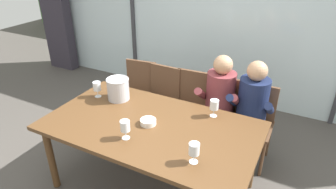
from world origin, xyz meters
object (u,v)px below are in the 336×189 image
ice_bucket_primary (118,89)px  wine_glass_by_left_taster (125,126)px  wine_glass_center_pour (194,150)px  dining_table (151,131)px  tasting_bowl (148,122)px  wine_glass_near_bucket (214,105)px  chair_right_of_center (224,110)px  chair_left_of_center (162,96)px  person_maroon_top (218,102)px  chair_center (190,102)px  chair_near_window_right (254,118)px  chair_near_curtain (139,90)px  wine_glass_by_right_taster (97,87)px  person_navy_polo (250,109)px

ice_bucket_primary → wine_glass_by_left_taster: bearing=-49.4°
wine_glass_center_pour → wine_glass_by_left_taster: bearing=178.5°
dining_table → wine_glass_by_left_taster: wine_glass_by_left_taster is taller
tasting_bowl → wine_glass_near_bucket: bearing=40.4°
wine_glass_center_pour → chair_right_of_center: bearing=96.6°
dining_table → chair_left_of_center: size_ratio=2.23×
chair_right_of_center → wine_glass_center_pour: wine_glass_center_pour is taller
dining_table → person_maroon_top: (0.38, 0.83, 0.00)m
dining_table → wine_glass_by_left_taster: 0.35m
chair_center → ice_bucket_primary: bearing=-130.8°
chair_right_of_center → ice_bucket_primary: bearing=-143.0°
chair_right_of_center → chair_near_window_right: 0.35m
chair_near_curtain → chair_left_of_center: size_ratio=1.00×
dining_table → wine_glass_by_right_taster: wine_glass_by_right_taster is taller
wine_glass_by_left_taster → wine_glass_by_right_taster: (-0.71, 0.49, -0.00)m
chair_near_curtain → chair_near_window_right: bearing=-7.6°
wine_glass_center_pour → chair_center: bearing=114.3°
chair_near_curtain → chair_left_of_center: same height
wine_glass_by_left_taster → wine_glass_near_bucket: (0.55, 0.69, 0.00)m
person_navy_polo → tasting_bowl: person_navy_polo is taller
chair_near_window_right → wine_glass_by_left_taster: size_ratio=5.12×
wine_glass_by_right_taster → person_maroon_top: bearing=27.9°
chair_near_curtain → tasting_bowl: (0.74, -0.97, 0.27)m
wine_glass_near_bucket → wine_glass_center_pour: same height
dining_table → person_navy_polo: (0.73, 0.83, 0.00)m
wine_glass_center_pour → wine_glass_by_right_taster: same height
chair_near_window_right → wine_glass_by_left_taster: bearing=-124.9°
dining_table → chair_center: chair_center is taller
wine_glass_by_left_taster → wine_glass_center_pour: size_ratio=1.00×
dining_table → chair_right_of_center: size_ratio=2.23×
chair_near_curtain → ice_bucket_primary: size_ratio=3.71×
dining_table → chair_near_window_right: bearing=51.4°
chair_near_window_right → wine_glass_center_pour: 1.32m
chair_near_window_right → wine_glass_by_right_taster: wine_glass_by_right_taster is taller
wine_glass_by_left_taster → wine_glass_center_pour: bearing=-1.5°
chair_near_window_right → wine_glass_by_left_taster: (-0.84, -1.24, 0.37)m
wine_glass_by_right_taster → ice_bucket_primary: bearing=15.7°
chair_right_of_center → person_maroon_top: size_ratio=0.74×
chair_right_of_center → person_navy_polo: 0.39m
tasting_bowl → wine_glass_by_right_taster: (-0.77, 0.22, 0.09)m
person_navy_polo → wine_glass_center_pour: (-0.18, -1.13, 0.19)m
person_navy_polo → wine_glass_center_pour: person_navy_polo is taller
chair_near_curtain → wine_glass_center_pour: bearing=-51.1°
person_maroon_top → chair_center: bearing=154.9°
tasting_bowl → person_maroon_top: bearing=64.4°
chair_left_of_center → chair_center: same height
tasting_bowl → wine_glass_near_bucket: (0.49, 0.42, 0.10)m
dining_table → chair_right_of_center: 1.07m
chair_near_window_right → tasting_bowl: bearing=-129.9°
person_navy_polo → wine_glass_near_bucket: 0.53m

